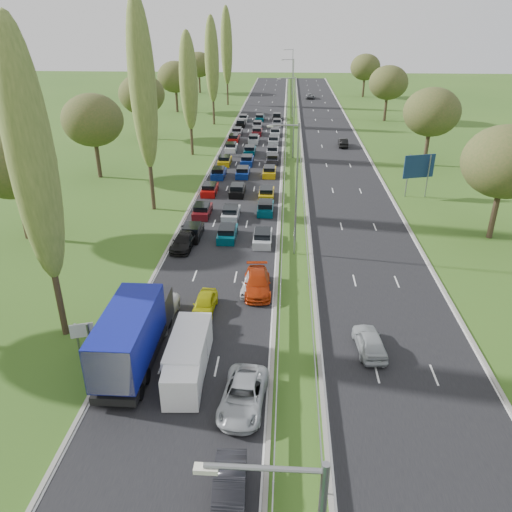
# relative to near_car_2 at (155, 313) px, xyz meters

# --- Properties ---
(ground) EXTENTS (260.00, 260.00, 0.00)m
(ground) POSITION_rel_near_car_2_xyz_m (10.07, 49.30, -0.79)
(ground) COLOR #32581B
(ground) RESTS_ON ground
(near_carriageway) EXTENTS (10.50, 215.00, 0.04)m
(near_carriageway) POSITION_rel_near_car_2_xyz_m (3.32, 51.80, -0.79)
(near_carriageway) COLOR black
(near_carriageway) RESTS_ON ground
(far_carriageway) EXTENTS (10.50, 215.00, 0.04)m
(far_carriageway) POSITION_rel_near_car_2_xyz_m (16.82, 51.80, -0.79)
(far_carriageway) COLOR black
(far_carriageway) RESTS_ON ground
(central_reservation) EXTENTS (2.36, 215.00, 0.32)m
(central_reservation) POSITION_rel_near_car_2_xyz_m (10.07, 51.80, -0.24)
(central_reservation) COLOR gray
(central_reservation) RESTS_ON ground
(lamp_columns) EXTENTS (0.18, 140.18, 12.00)m
(lamp_columns) POSITION_rel_near_car_2_xyz_m (10.07, 47.30, 5.21)
(lamp_columns) COLOR gray
(lamp_columns) RESTS_ON ground
(poplar_row) EXTENTS (2.80, 127.80, 22.44)m
(poplar_row) POSITION_rel_near_car_2_xyz_m (-5.93, 37.47, 11.59)
(poplar_row) COLOR #2D2116
(poplar_row) RESTS_ON ground
(woodland_left) EXTENTS (8.00, 166.00, 11.10)m
(woodland_left) POSITION_rel_near_car_2_xyz_m (-16.43, 31.93, 6.89)
(woodland_left) COLOR #2D2116
(woodland_left) RESTS_ON ground
(woodland_right) EXTENTS (8.00, 153.00, 11.10)m
(woodland_right) POSITION_rel_near_car_2_xyz_m (29.57, 35.97, 6.89)
(woodland_right) COLOR #2D2116
(woodland_right) RESTS_ON ground
(traffic_queue_fill) EXTENTS (9.10, 69.15, 0.80)m
(traffic_queue_fill) POSITION_rel_near_car_2_xyz_m (3.32, 46.63, -0.35)
(traffic_queue_fill) COLOR black
(traffic_queue_fill) RESTS_ON ground
(near_car_2) EXTENTS (2.81, 5.66, 1.54)m
(near_car_2) POSITION_rel_near_car_2_xyz_m (0.00, 0.00, 0.00)
(near_car_2) COLOR silver
(near_car_2) RESTS_ON near_carriageway
(near_car_3) EXTENTS (2.24, 4.82, 1.36)m
(near_car_3) POSITION_rel_near_car_2_xyz_m (-0.43, 12.96, -0.09)
(near_car_3) COLOR black
(near_car_3) RESTS_ON near_carriageway
(near_car_7) EXTENTS (2.02, 4.63, 1.32)m
(near_car_7) POSITION_rel_near_car_2_xyz_m (3.24, -2.93, -0.11)
(near_car_7) COLOR #042F4A
(near_car_7) RESTS_ON near_carriageway
(near_car_8) EXTENTS (1.69, 3.94, 1.33)m
(near_car_8) POSITION_rel_near_car_2_xyz_m (3.32, 1.76, -0.11)
(near_car_8) COLOR #B2B40C
(near_car_8) RESTS_ON near_carriageway
(near_car_9) EXTENTS (1.69, 4.30, 1.39)m
(near_car_9) POSITION_rel_near_car_2_xyz_m (6.95, -14.24, -0.07)
(near_car_9) COLOR black
(near_car_9) RESTS_ON near_carriageway
(near_car_10) EXTENTS (2.80, 5.36, 1.44)m
(near_car_10) POSITION_rel_near_car_2_xyz_m (7.04, -8.10, -0.05)
(near_car_10) COLOR #A6ABB0
(near_car_10) RESTS_ON near_carriageway
(near_car_11) EXTENTS (2.45, 5.23, 1.48)m
(near_car_11) POSITION_rel_near_car_2_xyz_m (7.06, 5.05, -0.03)
(near_car_11) COLOR #AE2E0A
(near_car_11) RESTS_ON near_carriageway
(near_car_12) EXTENTS (1.99, 4.29, 1.42)m
(near_car_12) POSITION_rel_near_car_2_xyz_m (6.71, 5.16, -0.06)
(near_car_12) COLOR silver
(near_car_12) RESTS_ON near_carriageway
(far_car_0) EXTENTS (2.05, 4.34, 1.43)m
(far_car_0) POSITION_rel_near_car_2_xyz_m (14.89, -2.42, -0.05)
(far_car_0) COLOR #A2A8AC
(far_car_0) RESTS_ON far_carriageway
(far_car_1) EXTENTS (1.54, 4.25, 1.39)m
(far_car_1) POSITION_rel_near_car_2_xyz_m (18.57, 55.26, -0.07)
(far_car_1) COLOR black
(far_car_1) RESTS_ON far_carriageway
(far_car_2) EXTENTS (2.30, 4.95, 1.37)m
(far_car_2) POSITION_rel_near_car_2_xyz_m (14.98, 110.32, -0.08)
(far_car_2) COLOR slate
(far_car_2) RESTS_ON far_carriageway
(blue_lorry) EXTENTS (2.74, 9.85, 4.16)m
(blue_lorry) POSITION_rel_near_car_2_xyz_m (-0.11, -4.44, 1.35)
(blue_lorry) COLOR black
(blue_lorry) RESTS_ON near_carriageway
(white_van_front) EXTENTS (2.07, 5.29, 2.13)m
(white_van_front) POSITION_rel_near_car_2_xyz_m (3.43, -6.11, 0.30)
(white_van_front) COLOR white
(white_van_front) RESTS_ON near_carriageway
(white_van_rear) EXTENTS (2.19, 5.58, 2.24)m
(white_van_rear) POSITION_rel_near_car_2_xyz_m (3.37, -4.45, 0.36)
(white_van_rear) COLOR silver
(white_van_rear) RESTS_ON near_carriageway
(info_sign) EXTENTS (1.45, 0.57, 2.10)m
(info_sign) POSITION_rel_near_car_2_xyz_m (-3.83, -3.59, 0.58)
(info_sign) COLOR gray
(info_sign) RESTS_ON ground
(direction_sign) EXTENTS (3.84, 1.31, 5.20)m
(direction_sign) POSITION_rel_near_car_2_xyz_m (24.97, 29.58, 2.78)
(direction_sign) COLOR gray
(direction_sign) RESTS_ON ground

